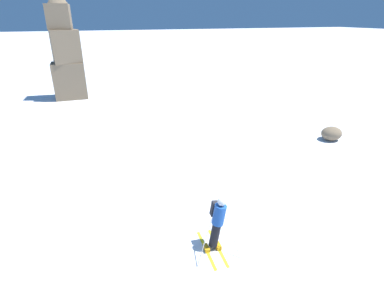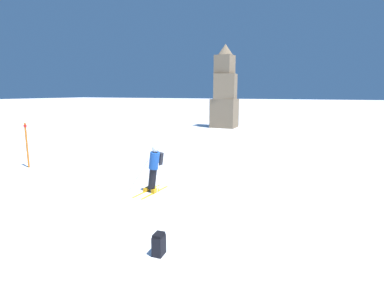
% 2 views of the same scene
% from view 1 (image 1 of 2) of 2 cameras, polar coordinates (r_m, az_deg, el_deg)
% --- Properties ---
extents(ground_plane, '(300.00, 300.00, 0.00)m').
position_cam_1_polar(ground_plane, '(9.72, 10.33, -17.48)').
color(ground_plane, white).
extents(skier, '(1.29, 1.64, 1.75)m').
position_cam_1_polar(skier, '(8.75, 4.86, -14.32)').
color(skier, yellow).
rests_on(skier, ground).
extents(rock_pillar, '(2.45, 2.16, 8.18)m').
position_cam_1_polar(rock_pillar, '(26.61, -22.85, 15.33)').
color(rock_pillar, '#7A664C').
rests_on(rock_pillar, ground).
extents(exposed_boulder_0, '(1.14, 0.97, 0.74)m').
position_cam_1_polar(exposed_boulder_0, '(18.04, 25.03, 1.83)').
color(exposed_boulder_0, '#7A664C').
rests_on(exposed_boulder_0, ground).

